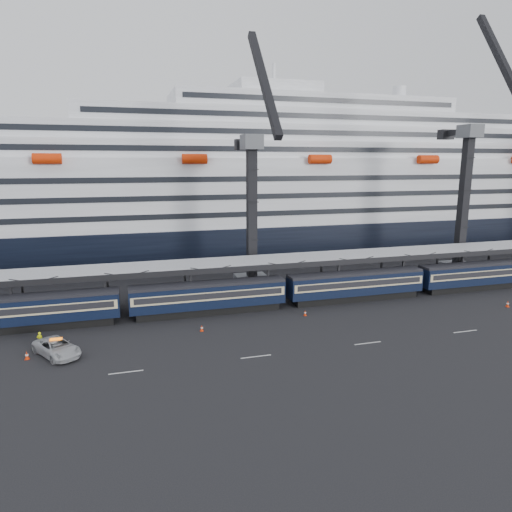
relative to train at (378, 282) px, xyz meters
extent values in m
plane|color=black|center=(4.65, -10.00, -2.20)|extent=(260.00, 260.00, 0.00)
cube|color=beige|center=(-33.35, -14.00, -2.19)|extent=(3.00, 0.15, 0.02)
cube|color=beige|center=(-21.35, -14.00, -2.19)|extent=(3.00, 0.15, 0.02)
cube|color=beige|center=(-9.35, -14.00, -2.19)|extent=(3.00, 0.15, 0.02)
cube|color=beige|center=(2.65, -14.00, -2.19)|extent=(3.00, 0.15, 0.02)
cube|color=black|center=(-43.35, 0.00, -1.75)|extent=(17.48, 2.40, 0.90)
cube|color=black|center=(-43.35, 0.00, 0.05)|extent=(19.00, 2.80, 2.70)
cube|color=beige|center=(-43.35, 0.00, 0.35)|extent=(18.62, 2.92, 1.05)
cube|color=black|center=(-43.35, 0.00, 0.40)|extent=(17.86, 2.98, 0.70)
cube|color=black|center=(-43.35, 0.00, 1.55)|extent=(19.00, 2.50, 0.35)
cube|color=black|center=(-23.35, 0.00, -1.75)|extent=(17.48, 2.40, 0.90)
cube|color=black|center=(-23.35, 0.00, 0.05)|extent=(19.00, 2.80, 2.70)
cube|color=beige|center=(-23.35, 0.00, 0.35)|extent=(18.62, 2.92, 1.05)
cube|color=black|center=(-23.35, 0.00, 0.40)|extent=(17.86, 2.98, 0.70)
cube|color=black|center=(-23.35, 0.00, 1.55)|extent=(19.00, 2.50, 0.35)
cube|color=black|center=(-3.35, 0.00, -1.75)|extent=(17.48, 2.40, 0.90)
cube|color=black|center=(-3.35, 0.00, 0.05)|extent=(19.00, 2.80, 2.70)
cube|color=beige|center=(-3.35, 0.00, 0.35)|extent=(18.62, 2.92, 1.05)
cube|color=black|center=(-3.35, 0.00, 0.40)|extent=(17.86, 2.98, 0.70)
cube|color=black|center=(-3.35, 0.00, 1.55)|extent=(19.00, 2.50, 0.35)
cube|color=black|center=(16.65, 0.00, -1.75)|extent=(17.48, 2.40, 0.90)
cube|color=black|center=(16.65, 0.00, 0.05)|extent=(19.00, 2.80, 2.70)
cube|color=beige|center=(16.65, 0.00, 0.35)|extent=(18.62, 2.92, 1.05)
cube|color=black|center=(16.65, 0.00, 0.40)|extent=(17.86, 2.98, 0.70)
cube|color=black|center=(16.65, 0.00, 1.55)|extent=(19.00, 2.50, 0.35)
cube|color=#9A9CA2|center=(4.65, 4.00, 3.20)|extent=(130.00, 6.00, 0.25)
cube|color=black|center=(4.65, 1.00, 2.90)|extent=(130.00, 0.25, 0.70)
cube|color=black|center=(4.65, 7.00, 2.90)|extent=(130.00, 0.25, 0.70)
cube|color=black|center=(-45.35, 1.20, 0.50)|extent=(0.25, 0.25, 5.40)
cube|color=black|center=(-45.35, 6.80, 0.50)|extent=(0.25, 0.25, 5.40)
cube|color=black|center=(-35.35, 1.20, 0.50)|extent=(0.25, 0.25, 5.40)
cube|color=black|center=(-35.35, 6.80, 0.50)|extent=(0.25, 0.25, 5.40)
cube|color=black|center=(-25.35, 1.20, 0.50)|extent=(0.25, 0.25, 5.40)
cube|color=black|center=(-25.35, 6.80, 0.50)|extent=(0.25, 0.25, 5.40)
cube|color=black|center=(-15.35, 1.20, 0.50)|extent=(0.25, 0.25, 5.40)
cube|color=black|center=(-15.35, 6.80, 0.50)|extent=(0.25, 0.25, 5.40)
cube|color=black|center=(-5.35, 1.20, 0.50)|extent=(0.25, 0.25, 5.40)
cube|color=black|center=(-5.35, 6.80, 0.50)|extent=(0.25, 0.25, 5.40)
cube|color=black|center=(4.65, 1.20, 0.50)|extent=(0.25, 0.25, 5.40)
cube|color=black|center=(4.65, 6.80, 0.50)|extent=(0.25, 0.25, 5.40)
cube|color=black|center=(14.65, 1.20, 0.50)|extent=(0.25, 0.25, 5.40)
cube|color=black|center=(14.65, 6.80, 0.50)|extent=(0.25, 0.25, 5.40)
cube|color=black|center=(24.65, 6.80, 0.50)|extent=(0.25, 0.25, 5.40)
cube|color=black|center=(4.65, 36.00, 1.30)|extent=(200.00, 28.00, 7.00)
cube|color=silver|center=(4.65, 36.00, 10.80)|extent=(190.00, 26.88, 12.00)
cube|color=silver|center=(4.65, 36.00, 18.30)|extent=(160.00, 24.64, 3.00)
cube|color=black|center=(4.65, 23.63, 18.30)|extent=(153.60, 0.12, 0.90)
cube|color=silver|center=(4.65, 36.00, 21.30)|extent=(124.00, 21.84, 3.00)
cube|color=black|center=(4.65, 25.03, 21.30)|extent=(119.04, 0.12, 0.90)
cube|color=silver|center=(4.65, 36.00, 24.30)|extent=(90.00, 19.04, 3.00)
cube|color=black|center=(4.65, 26.43, 24.30)|extent=(86.40, 0.12, 0.90)
cube|color=silver|center=(4.65, 36.00, 27.30)|extent=(56.00, 16.24, 3.00)
cube|color=black|center=(4.65, 27.83, 27.30)|extent=(53.76, 0.12, 0.90)
cube|color=silver|center=(-3.35, 36.00, 29.80)|extent=(16.00, 12.00, 2.50)
cylinder|color=silver|center=(24.65, 36.00, 30.30)|extent=(2.80, 2.80, 3.00)
cylinder|color=red|center=(-43.35, 21.96, 16.60)|extent=(4.00, 1.60, 1.60)
cylinder|color=red|center=(-21.35, 21.96, 16.60)|extent=(4.00, 1.60, 1.60)
cylinder|color=red|center=(0.65, 21.96, 16.60)|extent=(4.00, 1.60, 1.60)
cylinder|color=red|center=(22.65, 21.96, 16.60)|extent=(4.00, 1.60, 1.60)
cube|color=#4E5256|center=(-15.35, 9.00, -1.20)|extent=(4.50, 4.50, 2.00)
cube|color=black|center=(-15.35, 9.00, 8.80)|extent=(1.30, 1.30, 18.00)
cube|color=#4E5256|center=(-15.35, 9.00, 18.80)|extent=(2.60, 3.20, 2.00)
cube|color=black|center=(-15.35, 3.21, 25.69)|extent=(0.90, 12.26, 14.37)
cube|color=black|center=(-15.35, 11.52, 18.80)|extent=(0.90, 5.04, 0.90)
cube|color=black|center=(-15.35, 14.04, 18.60)|extent=(2.20, 1.60, 1.60)
cube|color=#4E5256|center=(19.65, 8.00, -1.20)|extent=(4.50, 4.50, 2.00)
cube|color=black|center=(19.65, 8.00, 9.80)|extent=(1.30, 1.30, 20.00)
cube|color=#4E5256|center=(19.65, 8.00, 20.80)|extent=(2.60, 3.20, 2.00)
cube|color=black|center=(19.65, 2.26, 28.99)|extent=(0.90, 12.21, 16.90)
cube|color=black|center=(19.65, 10.80, 20.80)|extent=(0.90, 5.60, 0.90)
cube|color=black|center=(19.65, 13.60, 20.60)|extent=(2.20, 1.60, 1.60)
imported|color=#A5A7AC|center=(-39.68, -8.45, -1.40)|extent=(5.37, 6.28, 1.60)
imported|color=#DCE70C|center=(-41.55, -5.90, -1.37)|extent=(0.68, 0.52, 1.66)
cube|color=red|center=(-42.32, -8.57, -2.18)|extent=(0.41, 0.41, 0.04)
cone|color=red|center=(-42.32, -8.57, -1.77)|extent=(0.34, 0.34, 0.77)
cylinder|color=white|center=(-42.32, -8.57, -1.77)|extent=(0.29, 0.29, 0.13)
cube|color=red|center=(-25.23, -5.86, -2.18)|extent=(0.36, 0.36, 0.04)
cone|color=red|center=(-25.23, -5.86, -1.82)|extent=(0.31, 0.31, 0.69)
cylinder|color=white|center=(-25.23, -5.86, -1.82)|extent=(0.26, 0.26, 0.11)
cube|color=red|center=(-12.30, -4.17, -2.18)|extent=(0.36, 0.36, 0.04)
cone|color=red|center=(-12.30, -4.17, -1.83)|extent=(0.30, 0.30, 0.68)
cylinder|color=white|center=(-12.30, -4.17, -1.83)|extent=(0.25, 0.25, 0.11)
cube|color=red|center=(14.07, -8.20, -2.18)|extent=(0.42, 0.42, 0.04)
cone|color=red|center=(14.07, -8.20, -1.76)|extent=(0.35, 0.35, 0.79)
cylinder|color=white|center=(14.07, -8.20, -1.76)|extent=(0.30, 0.30, 0.13)
camera|label=1|loc=(-32.63, -53.24, 16.07)|focal=32.00mm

